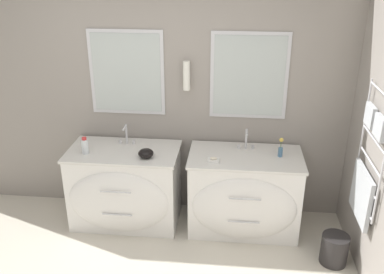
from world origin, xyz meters
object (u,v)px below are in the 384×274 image
at_px(waste_bin, 334,249).
at_px(toiletry_bottle, 85,146).
at_px(vanity_left, 125,187).
at_px(amenity_bowl, 146,153).
at_px(flower_vase, 281,149).
at_px(vanity_right, 244,194).

bearing_deg(waste_bin, toiletry_bottle, 170.88).
relative_size(vanity_left, toiletry_bottle, 6.56).
height_order(amenity_bowl, flower_vase, flower_vase).
xyz_separation_m(vanity_right, amenity_bowl, (-0.96, -0.10, 0.45)).
xyz_separation_m(vanity_left, vanity_right, (1.22, 0.00, 0.00)).
distance_m(amenity_bowl, waste_bin, 1.96).
distance_m(toiletry_bottle, waste_bin, 2.54).
bearing_deg(waste_bin, flower_vase, 134.76).
distance_m(toiletry_bottle, amenity_bowl, 0.61).
relative_size(vanity_right, waste_bin, 3.88).
bearing_deg(vanity_left, amenity_bowl, -20.39).
bearing_deg(amenity_bowl, waste_bin, -11.09).
xyz_separation_m(vanity_left, amenity_bowl, (0.26, -0.10, 0.45)).
bearing_deg(vanity_right, vanity_left, 180.00).
relative_size(vanity_left, amenity_bowl, 7.48).
relative_size(vanity_left, vanity_right, 1.00).
height_order(vanity_left, toiletry_bottle, toiletry_bottle).
relative_size(toiletry_bottle, waste_bin, 0.59).
bearing_deg(amenity_bowl, flower_vase, 6.88).
bearing_deg(vanity_left, toiletry_bottle, -169.94).
height_order(vanity_right, flower_vase, flower_vase).
xyz_separation_m(amenity_bowl, flower_vase, (1.29, 0.16, 0.04)).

